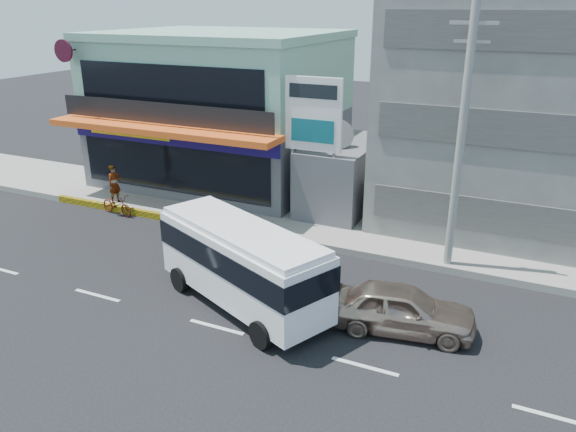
# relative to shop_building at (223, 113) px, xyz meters

# --- Properties ---
(ground) EXTENTS (120.00, 120.00, 0.00)m
(ground) POSITION_rel_shop_building_xyz_m (8.00, -13.95, -4.00)
(ground) COLOR black
(ground) RESTS_ON ground
(sidewalk) EXTENTS (70.00, 5.00, 0.30)m
(sidewalk) POSITION_rel_shop_building_xyz_m (13.00, -4.45, -3.85)
(sidewalk) COLOR gray
(sidewalk) RESTS_ON ground
(shop_building) EXTENTS (12.40, 11.70, 8.00)m
(shop_building) POSITION_rel_shop_building_xyz_m (0.00, 0.00, 0.00)
(shop_building) COLOR #4E4F54
(shop_building) RESTS_ON ground
(gap_structure) EXTENTS (3.00, 6.00, 3.50)m
(gap_structure) POSITION_rel_shop_building_xyz_m (8.00, -1.95, -2.25)
(gap_structure) COLOR #4E4F54
(gap_structure) RESTS_ON ground
(satellite_dish) EXTENTS (1.50, 1.50, 0.15)m
(satellite_dish) POSITION_rel_shop_building_xyz_m (8.00, -2.95, -0.42)
(satellite_dish) COLOR slate
(satellite_dish) RESTS_ON gap_structure
(billboard) EXTENTS (2.60, 0.18, 6.90)m
(billboard) POSITION_rel_shop_building_xyz_m (7.50, -4.75, 0.93)
(billboard) COLOR gray
(billboard) RESTS_ON ground
(utility_pole_near) EXTENTS (1.60, 0.30, 10.00)m
(utility_pole_near) POSITION_rel_shop_building_xyz_m (14.00, -6.55, 1.15)
(utility_pole_near) COLOR #999993
(utility_pole_near) RESTS_ON ground
(minibus) EXTENTS (7.30, 4.94, 2.93)m
(minibus) POSITION_rel_shop_building_xyz_m (8.11, -12.36, -2.25)
(minibus) COLOR white
(minibus) RESTS_ON ground
(sedan) EXTENTS (4.87, 2.58, 1.58)m
(sedan) POSITION_rel_shop_building_xyz_m (13.42, -11.61, -3.21)
(sedan) COLOR tan
(sedan) RESTS_ON ground
(motorcycle_rider) EXTENTS (2.02, 0.94, 2.50)m
(motorcycle_rider) POSITION_rel_shop_building_xyz_m (-1.92, -7.15, -3.17)
(motorcycle_rider) COLOR #4E160B
(motorcycle_rider) RESTS_ON ground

